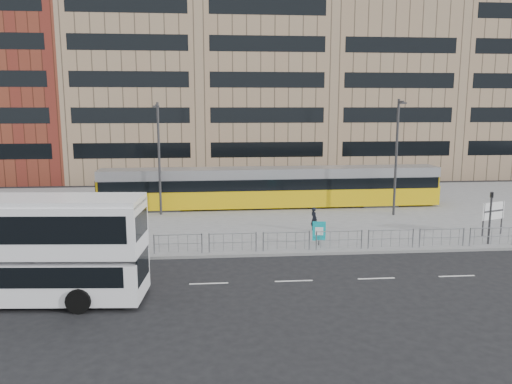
{
  "coord_description": "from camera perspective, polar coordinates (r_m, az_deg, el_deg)",
  "views": [
    {
      "loc": [
        -1.71,
        -26.23,
        8.16
      ],
      "look_at": [
        1.07,
        6.0,
        2.56
      ],
      "focal_mm": 35.0,
      "sensor_mm": 36.0,
      "label": 1
    }
  ],
  "objects": [
    {
      "name": "traffic_light_west",
      "position": [
        28.55,
        -21.1,
        -3.05
      ],
      "size": [
        0.18,
        0.22,
        3.1
      ],
      "rotation": [
        0.0,
        0.0,
        -0.1
      ],
      "color": "#2D2D30",
      "rests_on": "plaza"
    },
    {
      "name": "ad_panel",
      "position": [
        29.2,
        7.22,
        -4.5
      ],
      "size": [
        0.76,
        0.17,
        1.42
      ],
      "rotation": [
        0.0,
        0.0,
        -0.15
      ],
      "color": "#2D2D30",
      "rests_on": "plaza"
    },
    {
      "name": "station_sign",
      "position": [
        34.43,
        25.48,
        -2.12
      ],
      "size": [
        1.74,
        0.7,
        2.1
      ],
      "rotation": [
        0.0,
        0.0,
        0.35
      ],
      "color": "#2D2D30",
      "rests_on": "plaza"
    },
    {
      "name": "lamp_post_west",
      "position": [
        37.21,
        -11.03,
        4.25
      ],
      "size": [
        0.45,
        1.04,
        8.27
      ],
      "color": "#2D2D30",
      "rests_on": "plaza"
    },
    {
      "name": "plaza",
      "position": [
        39.11,
        -2.31,
        -2.11
      ],
      "size": [
        64.0,
        24.0,
        0.15
      ],
      "primitive_type": "cube",
      "color": "slate",
      "rests_on": "ground"
    },
    {
      "name": "double_decker_bus",
      "position": [
        23.25,
        -26.47,
        -5.55
      ],
      "size": [
        11.31,
        3.46,
        4.46
      ],
      "rotation": [
        0.0,
        0.0,
        -0.07
      ],
      "color": "white",
      "rests_on": "ground"
    },
    {
      "name": "kerb",
      "position": [
        27.55,
        -1.16,
        -7.24
      ],
      "size": [
        64.0,
        0.25,
        0.17
      ],
      "primitive_type": "cube",
      "color": "gray",
      "rests_on": "ground"
    },
    {
      "name": "ground",
      "position": [
        27.52,
        -1.15,
        -7.42
      ],
      "size": [
        120.0,
        120.0,
        0.0
      ],
      "primitive_type": "plane",
      "color": "black",
      "rests_on": "ground"
    },
    {
      "name": "pedestrian_barrier",
      "position": [
        27.92,
        2.89,
        -5.08
      ],
      "size": [
        32.07,
        0.07,
        1.1
      ],
      "color": "gray",
      "rests_on": "plaza"
    },
    {
      "name": "traffic_light_east",
      "position": [
        32.04,
        25.23,
        -1.98
      ],
      "size": [
        0.19,
        0.22,
        3.1
      ],
      "rotation": [
        0.0,
        0.0,
        -0.16
      ],
      "color": "#2D2D30",
      "rests_on": "plaza"
    },
    {
      "name": "lamp_post_east",
      "position": [
        37.77,
        15.78,
        4.31
      ],
      "size": [
        0.45,
        1.04,
        8.5
      ],
      "color": "#2D2D30",
      "rests_on": "plaza"
    },
    {
      "name": "building_row",
      "position": [
        60.77,
        -1.89,
        14.31
      ],
      "size": [
        70.4,
        18.4,
        31.2
      ],
      "color": "brown",
      "rests_on": "ground"
    },
    {
      "name": "tram",
      "position": [
        39.75,
        1.81,
        0.53
      ],
      "size": [
        26.93,
        3.03,
        3.17
      ],
      "rotation": [
        0.0,
        0.0,
        0.02
      ],
      "color": "gold",
      "rests_on": "plaza"
    },
    {
      "name": "pedestrian",
      "position": [
        32.53,
        6.64,
        -3.09
      ],
      "size": [
        0.54,
        0.66,
        1.56
      ],
      "primitive_type": "imported",
      "rotation": [
        0.0,
        0.0,
        1.91
      ],
      "color": "black",
      "rests_on": "plaza"
    },
    {
      "name": "road_markings",
      "position": [
        23.83,
        1.93,
        -10.19
      ],
      "size": [
        62.0,
        0.12,
        0.01
      ],
      "primitive_type": "cube",
      "color": "white",
      "rests_on": "ground"
    }
  ]
}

